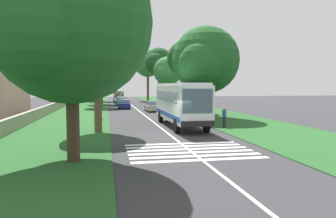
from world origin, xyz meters
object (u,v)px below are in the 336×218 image
(roadside_tree_right_3, at_px, (147,64))
(pedestrian, at_px, (224,117))
(trailing_car_3, at_px, (122,101))
(roadside_tree_left_0, at_px, (67,26))
(coach_bus, at_px, (180,102))
(trailing_car_2, at_px, (121,102))
(trailing_car_1, at_px, (124,104))
(roadside_tree_left_2, at_px, (95,48))
(roadside_tree_right_0, at_px, (167,72))
(utility_pole, at_px, (98,80))
(trailing_minibus_0, at_px, (118,95))
(roadside_tree_left_4, at_px, (99,56))
(roadside_tree_right_2, at_px, (158,63))
(roadside_tree_left_3, at_px, (99,77))
(roadside_tree_left_1, at_px, (100,62))
(roadside_tree_right_4, at_px, (204,62))
(roadside_tree_right_1, at_px, (184,60))
(trailing_car_0, at_px, (152,106))

(roadside_tree_right_3, height_order, pedestrian, roadside_tree_right_3)
(trailing_car_3, distance_m, roadside_tree_left_0, 47.81)
(coach_bus, xyz_separation_m, trailing_car_2, (30.12, 3.82, -1.48))
(trailing_car_1, relative_size, roadside_tree_right_3, 0.36)
(roadside_tree_left_2, bearing_deg, roadside_tree_right_0, -20.09)
(roadside_tree_left_2, bearing_deg, roadside_tree_left_0, 174.73)
(utility_pole, bearing_deg, trailing_car_1, -18.49)
(trailing_car_3, xyz_separation_m, roadside_tree_left_2, (-37.24, 3.67, 5.71))
(trailing_car_2, distance_m, utility_pole, 18.54)
(utility_pole, bearing_deg, trailing_minibus_0, -6.50)
(trailing_car_2, xyz_separation_m, roadside_tree_left_4, (-1.41, 3.52, 7.74))
(coach_bus, distance_m, roadside_tree_left_4, 30.28)
(roadside_tree_right_2, relative_size, roadside_tree_right_3, 0.94)
(trailing_minibus_0, height_order, roadside_tree_left_3, roadside_tree_left_3)
(roadside_tree_left_1, xyz_separation_m, pedestrian, (-38.71, -10.71, -7.12))
(roadside_tree_left_0, xyz_separation_m, roadside_tree_right_4, (19.15, -12.15, -0.15))
(trailing_car_2, relative_size, trailing_minibus_0, 0.72)
(roadside_tree_right_1, xyz_separation_m, roadside_tree_right_3, (32.90, 1.00, 1.51))
(roadside_tree_left_4, bearing_deg, roadside_tree_right_1, -138.19)
(roadside_tree_right_0, bearing_deg, roadside_tree_left_1, 51.81)
(trailing_car_0, height_order, roadside_tree_left_2, roadside_tree_left_2)
(trailing_minibus_0, xyz_separation_m, roadside_tree_right_3, (6.44, -6.83, 6.97))
(roadside_tree_left_4, relative_size, utility_pole, 1.42)
(trailing_car_2, height_order, roadside_tree_right_3, roadside_tree_right_3)
(roadside_tree_left_3, bearing_deg, roadside_tree_right_3, -79.06)
(trailing_car_0, bearing_deg, trailing_car_1, 31.03)
(trailing_car_0, bearing_deg, pedestrian, -169.22)
(trailing_car_3, relative_size, roadside_tree_left_2, 0.47)
(trailing_car_1, height_order, roadside_tree_right_2, roadside_tree_right_2)
(roadside_tree_right_1, bearing_deg, roadside_tree_left_0, 156.73)
(coach_bus, distance_m, trailing_car_2, 30.40)
(roadside_tree_left_0, distance_m, pedestrian, 16.32)
(roadside_tree_left_1, xyz_separation_m, roadside_tree_right_1, (-21.20, -11.36, -1.02))
(roadside_tree_left_2, bearing_deg, trailing_car_2, -5.68)
(roadside_tree_right_0, bearing_deg, roadside_tree_right_4, -179.53)
(trailing_car_0, relative_size, trailing_car_1, 1.00)
(trailing_car_2, relative_size, roadside_tree_right_2, 0.39)
(roadside_tree_left_1, distance_m, roadside_tree_right_0, 14.56)
(trailing_car_0, bearing_deg, roadside_tree_left_4, 31.62)
(trailing_car_0, bearing_deg, coach_bus, -179.68)
(roadside_tree_right_3, bearing_deg, roadside_tree_right_1, -178.26)
(utility_pole, bearing_deg, trailing_car_0, -56.48)
(trailing_car_2, xyz_separation_m, roadside_tree_right_2, (8.84, -7.94, 7.49))
(utility_pole, bearing_deg, roadside_tree_right_0, -35.06)
(trailing_car_2, relative_size, trailing_car_3, 1.00)
(roadside_tree_left_3, xyz_separation_m, roadside_tree_right_2, (-7.78, -11.90, 2.75))
(roadside_tree_right_4, bearing_deg, roadside_tree_left_0, 147.61)
(trailing_car_1, relative_size, roadside_tree_left_1, 0.39)
(roadside_tree_left_0, relative_size, utility_pole, 1.25)
(trailing_car_3, height_order, roadside_tree_left_2, roadside_tree_left_2)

